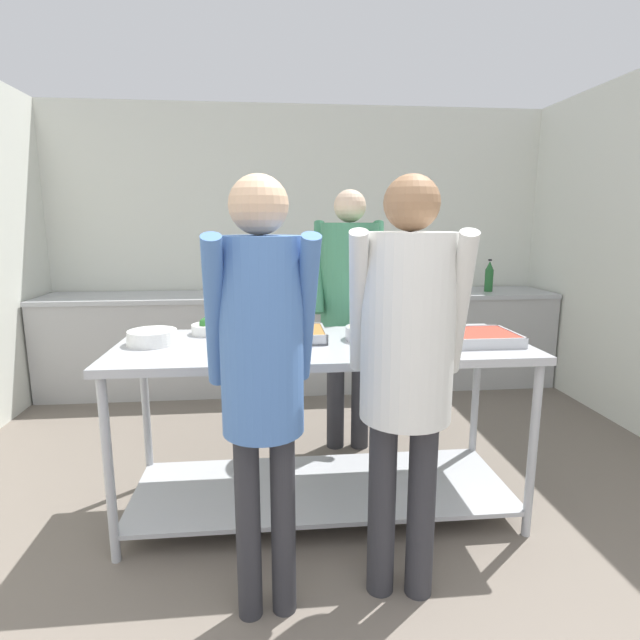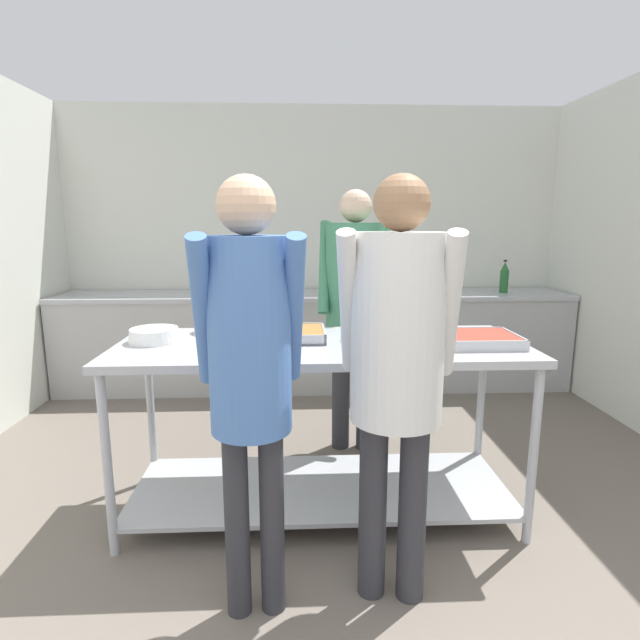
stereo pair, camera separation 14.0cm
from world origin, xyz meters
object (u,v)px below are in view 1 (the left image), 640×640
(guest_serving_left, at_px, (407,349))
(broccoli_bowl, at_px, (209,328))
(serving_tray_roast, at_px, (279,335))
(serving_tray_vegetables, at_px, (466,338))
(guest_serving_right, at_px, (262,354))
(sauce_pan, at_px, (370,332))
(cook_behind_counter, at_px, (349,294))
(plate_stack, at_px, (152,337))
(water_bottle, at_px, (489,277))

(guest_serving_left, bearing_deg, broccoli_bowl, 132.84)
(serving_tray_roast, bearing_deg, serving_tray_vegetables, -9.47)
(serving_tray_roast, xyz_separation_m, guest_serving_right, (-0.07, -0.82, 0.11))
(sauce_pan, distance_m, serving_tray_vegetables, 0.50)
(serving_tray_roast, bearing_deg, broccoli_bowl, 155.11)
(serving_tray_vegetables, xyz_separation_m, cook_behind_counter, (-0.49, 0.82, 0.12))
(plate_stack, distance_m, broccoli_bowl, 0.34)
(plate_stack, distance_m, serving_tray_roast, 0.65)
(broccoli_bowl, distance_m, sauce_pan, 0.90)
(sauce_pan, distance_m, cook_behind_counter, 0.71)
(water_bottle, bearing_deg, serving_tray_roast, -135.88)
(serving_tray_roast, relative_size, guest_serving_right, 0.29)
(broccoli_bowl, distance_m, water_bottle, 3.03)
(cook_behind_counter, distance_m, water_bottle, 2.05)
(serving_tray_roast, bearing_deg, water_bottle, 44.12)
(serving_tray_roast, relative_size, water_bottle, 1.60)
(broccoli_bowl, bearing_deg, guest_serving_left, -47.16)
(broccoli_bowl, height_order, serving_tray_roast, broccoli_bowl)
(serving_tray_vegetables, height_order, water_bottle, water_bottle)
(water_bottle, bearing_deg, guest_serving_right, -127.08)
(sauce_pan, xyz_separation_m, cook_behind_counter, (-0.01, 0.71, 0.11))
(guest_serving_left, xyz_separation_m, guest_serving_right, (-0.56, -0.06, 0.01))
(guest_serving_right, bearing_deg, serving_tray_roast, 84.88)
(guest_serving_left, height_order, water_bottle, guest_serving_left)
(sauce_pan, xyz_separation_m, guest_serving_left, (-0.00, -0.71, 0.09))
(cook_behind_counter, bearing_deg, sauce_pan, -89.50)
(guest_serving_left, bearing_deg, cook_behind_counter, 90.19)
(sauce_pan, height_order, cook_behind_counter, cook_behind_counter)
(serving_tray_roast, height_order, cook_behind_counter, cook_behind_counter)
(plate_stack, height_order, sauce_pan, plate_stack)
(plate_stack, bearing_deg, water_bottle, 36.90)
(broccoli_bowl, height_order, serving_tray_vegetables, broccoli_bowl)
(serving_tray_vegetables, relative_size, guest_serving_right, 0.29)
(plate_stack, relative_size, serving_tray_roast, 0.52)
(serving_tray_roast, relative_size, serving_tray_vegetables, 1.00)
(guest_serving_left, xyz_separation_m, cook_behind_counter, (-0.00, 1.42, 0.02))
(cook_behind_counter, bearing_deg, plate_stack, -148.27)
(sauce_pan, height_order, water_bottle, water_bottle)
(cook_behind_counter, relative_size, water_bottle, 5.71)
(plate_stack, height_order, serving_tray_vegetables, plate_stack)
(serving_tray_vegetables, bearing_deg, water_bottle, 63.34)
(broccoli_bowl, relative_size, serving_tray_roast, 0.40)
(guest_serving_right, bearing_deg, guest_serving_left, 6.36)
(serving_tray_vegetables, xyz_separation_m, guest_serving_left, (-0.48, -0.60, 0.10))
(broccoli_bowl, xyz_separation_m, guest_serving_left, (0.87, -0.94, 0.09))
(cook_behind_counter, bearing_deg, guest_serving_right, -110.51)
(serving_tray_roast, height_order, guest_serving_right, guest_serving_right)
(serving_tray_vegetables, bearing_deg, sauce_pan, 166.60)
(serving_tray_roast, xyz_separation_m, serving_tray_vegetables, (0.97, -0.16, 0.00))
(serving_tray_roast, distance_m, guest_serving_left, 0.91)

